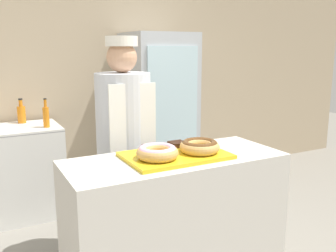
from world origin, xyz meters
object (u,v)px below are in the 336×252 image
Objects in this scene: bottle_orange_b_b_b at (46,116)px; brownie_back_left at (152,148)px; donut_light_glaze at (157,152)px; serving_tray at (176,155)px; beverage_fridge at (159,114)px; chest_freezer at (2,174)px; baker_person at (124,146)px; donut_chocolate_glaze at (200,146)px; bottle_orange_b_b at (21,114)px; brownie_back_right at (177,144)px.

brownie_back_left is at bearing -74.90° from bottle_orange_b_b_b.
bottle_orange_b_b_b reaches higher than brownie_back_left.
serving_tray is at bearing 16.81° from donut_light_glaze.
brownie_back_left is 1.81m from beverage_fridge.
chest_freezer is at bearing 179.77° from beverage_fridge.
bottle_orange_b_b_b is (-1.24, -0.13, 0.10)m from beverage_fridge.
baker_person reaches higher than serving_tray.
donut_light_glaze is at bearing -67.11° from chest_freezer.
serving_tray is 2.32× the size of bottle_orange_b_b_b.
chest_freezer is at bearing 162.05° from bottle_orange_b_b_b.
donut_chocolate_glaze is at bearing -59.62° from chest_freezer.
chest_freezer is at bearing 117.34° from serving_tray.
baker_person reaches higher than brownie_back_left.
bottle_orange_b_b_b reaches higher than chest_freezer.
beverage_fridge is at bearing 5.86° from bottle_orange_b_b_b.
donut_light_glaze is 2.02m from chest_freezer.
donut_light_glaze is 0.29m from donut_chocolate_glaze.
chest_freezer is 4.01× the size of bottle_orange_b_b_b.
bottle_orange_b_b is at bearing 112.29° from donut_chocolate_glaze.
brownie_back_left reaches higher than serving_tray.
donut_light_glaze is at bearing -75.32° from bottle_orange_b_b.
serving_tray is 0.17m from brownie_back_right.
bottle_orange_b_b_b is at bearing 111.05° from baker_person.
baker_person is 1.55× the size of chest_freezer.
beverage_fridge reaches higher than brownie_back_left.
donut_chocolate_glaze is at bearing -69.04° from baker_person.
bottle_orange_b_b_b is (-0.34, 1.66, -0.02)m from donut_light_glaze.
serving_tray is 6.31× the size of brownie_back_left.
donut_light_glaze reaches higher than serving_tray.
donut_chocolate_glaze is at bearing -74.18° from brownie_back_right.
serving_tray is 6.31× the size of brownie_back_right.
serving_tray is 1.69m from bottle_orange_b_b_b.
baker_person reaches higher than bottle_orange_b_b_b.
serving_tray is 0.17m from brownie_back_left.
donut_light_glaze reaches higher than chest_freezer.
bottle_orange_b_b is (0.24, 0.20, 0.53)m from chest_freezer.
bottle_orange_b_b reaches higher than donut_chocolate_glaze.
bottle_orange_b_b is 0.37m from bottle_orange_b_b_b.
serving_tray is at bearing -122.86° from brownie_back_right.
baker_person is 6.20× the size of bottle_orange_b_b_b.
bottle_orange_b_b reaches higher than serving_tray.
bottle_orange_b_b is (-0.52, 1.99, -0.03)m from donut_light_glaze.
donut_chocolate_glaze is 2.15m from bottle_orange_b_b.
serving_tray is 2.59× the size of bottle_orange_b_b.
donut_chocolate_glaze is 0.92× the size of bottle_orange_b_b_b.
donut_chocolate_glaze is 1.03× the size of bottle_orange_b_b.
bottle_orange_b_b is at bearing 108.96° from serving_tray.
donut_light_glaze is 0.92× the size of bottle_orange_b_b_b.
brownie_back_left is at bearing 74.18° from donut_light_glaze.
bottle_orange_b_b_b reaches higher than donut_chocolate_glaze.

